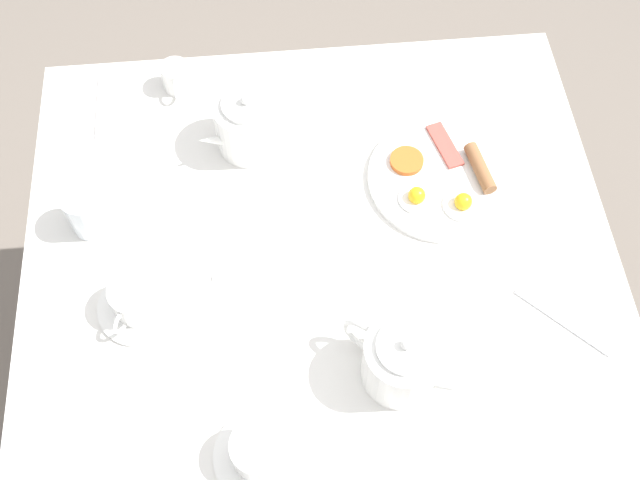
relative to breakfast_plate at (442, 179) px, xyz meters
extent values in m
plane|color=#70665B|center=(0.11, -0.23, -0.75)|extent=(8.00, 8.00, 0.00)
cube|color=silver|center=(0.11, -0.23, -0.02)|extent=(0.92, 1.03, 0.03)
cylinder|color=brown|center=(-0.30, -0.70, -0.40)|extent=(0.04, 0.04, 0.71)
cylinder|color=brown|center=(-0.30, 0.23, -0.40)|extent=(0.04, 0.04, 0.71)
cylinder|color=white|center=(0.00, 0.00, 0.00)|extent=(0.27, 0.27, 0.01)
cylinder|color=white|center=(0.04, -0.06, 0.01)|extent=(0.06, 0.06, 0.00)
sphere|color=yellow|center=(0.04, -0.06, 0.02)|extent=(0.03, 0.03, 0.03)
cylinder|color=white|center=(0.06, 0.02, 0.01)|extent=(0.07, 0.07, 0.00)
sphere|color=yellow|center=(0.06, 0.02, 0.02)|extent=(0.03, 0.03, 0.03)
cylinder|color=brown|center=(-0.01, 0.07, 0.02)|extent=(0.10, 0.04, 0.03)
cube|color=#B74C42|center=(-0.07, 0.02, 0.01)|extent=(0.11, 0.06, 0.01)
cylinder|color=#D16023|center=(-0.04, -0.06, 0.01)|extent=(0.06, 0.06, 0.01)
cylinder|color=white|center=(0.36, -0.13, 0.04)|extent=(0.12, 0.12, 0.11)
cylinder|color=white|center=(0.36, -0.13, 0.10)|extent=(0.09, 0.09, 0.01)
sphere|color=white|center=(0.36, -0.13, 0.11)|extent=(0.02, 0.02, 0.02)
cone|color=white|center=(0.41, -0.07, 0.05)|extent=(0.05, 0.06, 0.05)
torus|color=white|center=(0.31, -0.18, 0.04)|extent=(0.06, 0.07, 0.08)
cylinder|color=white|center=(-0.12, -0.34, 0.04)|extent=(0.12, 0.12, 0.11)
cylinder|color=white|center=(-0.12, -0.34, 0.10)|extent=(0.09, 0.09, 0.01)
sphere|color=white|center=(-0.12, -0.34, 0.11)|extent=(0.02, 0.02, 0.02)
cone|color=white|center=(-0.08, -0.41, 0.05)|extent=(0.04, 0.06, 0.05)
torus|color=white|center=(-0.15, -0.29, 0.04)|extent=(0.05, 0.08, 0.08)
cylinder|color=white|center=(0.20, -0.54, -0.01)|extent=(0.14, 0.14, 0.01)
cylinder|color=white|center=(0.20, -0.54, 0.03)|extent=(0.08, 0.08, 0.06)
cylinder|color=olive|center=(0.20, -0.54, 0.02)|extent=(0.07, 0.07, 0.05)
torus|color=white|center=(0.24, -0.56, 0.03)|extent=(0.04, 0.03, 0.05)
cylinder|color=white|center=(0.47, -0.36, -0.01)|extent=(0.14, 0.14, 0.01)
cylinder|color=white|center=(0.47, -0.36, 0.03)|extent=(0.08, 0.08, 0.06)
cylinder|color=olive|center=(0.47, -0.36, 0.02)|extent=(0.07, 0.07, 0.05)
torus|color=white|center=(0.44, -0.33, 0.03)|extent=(0.04, 0.04, 0.05)
cylinder|color=white|center=(0.03, -0.63, 0.04)|extent=(0.07, 0.07, 0.09)
cylinder|color=white|center=(-0.27, -0.48, 0.02)|extent=(0.06, 0.06, 0.06)
torus|color=white|center=(-0.24, -0.48, 0.02)|extent=(0.04, 0.01, 0.04)
cube|color=silver|center=(0.29, 0.15, -0.01)|extent=(0.14, 0.14, 0.00)
cube|color=silver|center=(0.15, -0.31, -0.01)|extent=(0.03, 0.22, 0.00)
cube|color=silver|center=(-0.23, -0.63, -0.01)|extent=(0.15, 0.01, 0.00)
cube|color=silver|center=(0.44, -0.60, -0.01)|extent=(0.15, 0.14, 0.00)
camera|label=1|loc=(0.75, -0.29, 1.13)|focal=42.00mm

